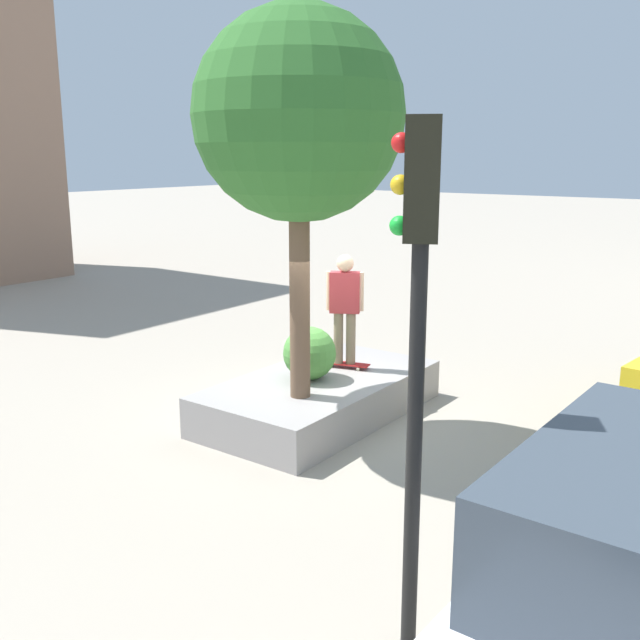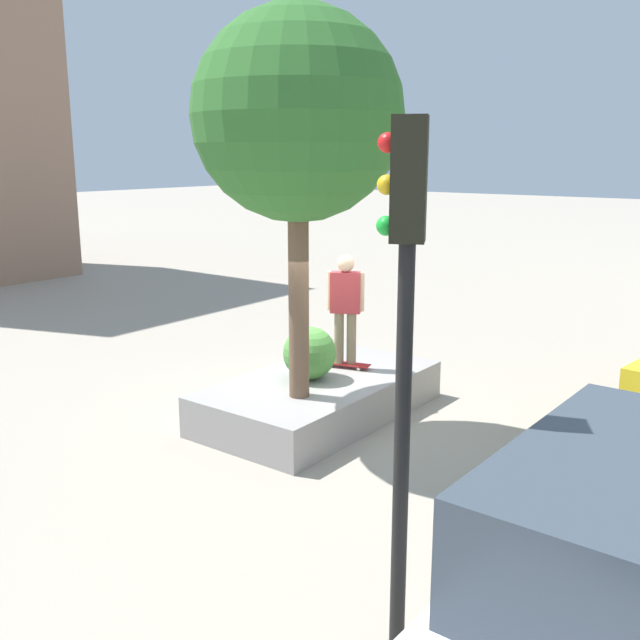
{
  "view_description": "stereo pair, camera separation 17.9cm",
  "coord_description": "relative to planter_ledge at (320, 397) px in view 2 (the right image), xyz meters",
  "views": [
    {
      "loc": [
        8.4,
        6.17,
        3.89
      ],
      "look_at": [
        0.0,
        0.03,
        1.49
      ],
      "focal_mm": 40.51,
      "sensor_mm": 36.0,
      "label": 1
    },
    {
      "loc": [
        8.29,
        6.32,
        3.89
      ],
      "look_at": [
        0.0,
        0.03,
        1.49
      ],
      "focal_mm": 40.51,
      "sensor_mm": 36.0,
      "label": 2
    }
  ],
  "objects": [
    {
      "name": "planter_ledge",
      "position": [
        0.0,
        0.0,
        0.0
      ],
      "size": [
        3.81,
        2.06,
        0.59
      ],
      "primitive_type": "cube",
      "color": "gray",
      "rests_on": "ground"
    },
    {
      "name": "plaza_tree",
      "position": [
        0.83,
        0.26,
        4.06
      ],
      "size": [
        2.74,
        2.74,
        5.16
      ],
      "color": "brown",
      "rests_on": "planter_ledge"
    },
    {
      "name": "skateboard",
      "position": [
        -0.68,
        -0.02,
        0.35
      ],
      "size": [
        0.41,
        0.83,
        0.07
      ],
      "color": "#A51E1E",
      "rests_on": "planter_ledge"
    },
    {
      "name": "ground_plane",
      "position": [
        -0.0,
        -0.03,
        -0.3
      ],
      "size": [
        120.0,
        120.0,
        0.0
      ],
      "primitive_type": "plane",
      "color": "#9E9384"
    },
    {
      "name": "police_car",
      "position": [
        4.0,
        5.47,
        0.77
      ],
      "size": [
        4.53,
        2.17,
        2.09
      ],
      "color": "white",
      "rests_on": "ground"
    },
    {
      "name": "traffic_light_corner",
      "position": [
        3.95,
        3.74,
        2.55
      ],
      "size": [
        0.36,
        0.37,
        4.15
      ],
      "color": "black",
      "rests_on": "ground"
    },
    {
      "name": "skateboarder",
      "position": [
        -0.68,
        -0.02,
        1.37
      ],
      "size": [
        0.39,
        0.53,
        1.73
      ],
      "color": "#847056",
      "rests_on": "skateboard"
    },
    {
      "name": "boxwood_shrub",
      "position": [
        0.12,
        -0.11,
        0.7
      ],
      "size": [
        0.8,
        0.8,
        0.8
      ],
      "primitive_type": "sphere",
      "color": "#4C8C3D",
      "rests_on": "planter_ledge"
    }
  ]
}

